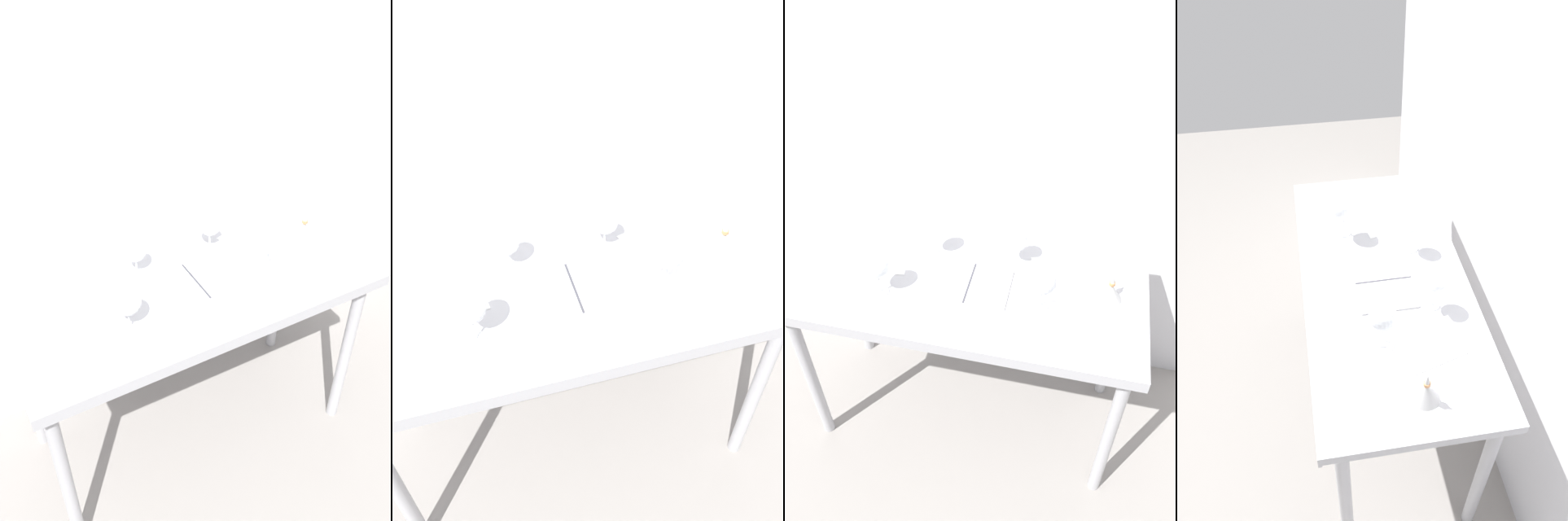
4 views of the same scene
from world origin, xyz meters
TOP-DOWN VIEW (x-y plane):
  - ground_plane at (0.00, 0.00)m, footprint 6.00×6.00m
  - back_wall at (0.00, 0.49)m, footprint 3.80×0.04m
  - steel_counter at (0.00, -0.01)m, footprint 1.40×0.65m
  - wine_glass_far_right at (0.17, 0.15)m, footprint 0.09×0.09m
  - wine_glass_far_left at (-0.16, 0.13)m, footprint 0.08×0.08m
  - wine_glass_near_right at (0.30, -0.07)m, footprint 0.10×0.10m
  - wine_glass_near_left at (-0.30, -0.13)m, footprint 0.09×0.09m
  - open_notebook at (0.02, -0.01)m, footprint 0.32×0.22m
  - tasting_sheet_upper at (0.35, 0.09)m, footprint 0.24×0.31m
  - tasting_sheet_lower at (-0.36, 0.07)m, footprint 0.23×0.25m
  - decanter_funnel at (0.55, 0.03)m, footprint 0.10×0.10m

SIDE VIEW (x-z plane):
  - ground_plane at x=0.00m, z-range 0.00..0.00m
  - steel_counter at x=0.00m, z-range 0.34..1.24m
  - tasting_sheet_upper at x=0.35m, z-range 0.90..0.90m
  - tasting_sheet_lower at x=-0.36m, z-range 0.90..0.90m
  - open_notebook at x=0.02m, z-range 0.90..0.91m
  - decanter_funnel at x=0.55m, z-range 0.88..1.00m
  - wine_glass_far_left at x=-0.16m, z-range 0.93..1.09m
  - wine_glass_far_right at x=0.17m, z-range 0.93..1.09m
  - wine_glass_near_right at x=0.30m, z-range 0.94..1.11m
  - wine_glass_near_left at x=-0.30m, z-range 0.94..1.12m
  - back_wall at x=0.00m, z-range 0.00..2.60m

